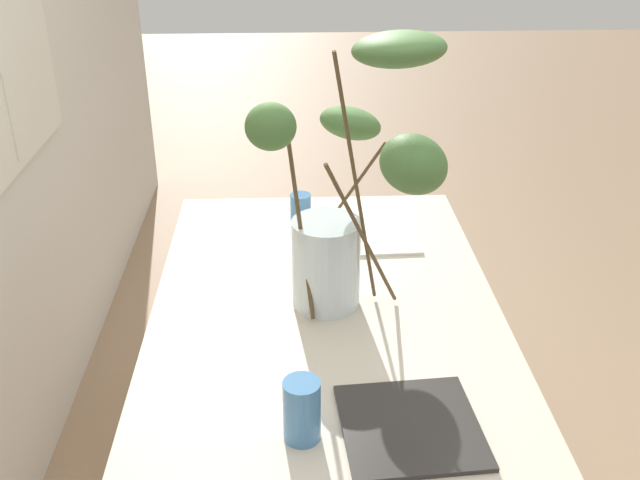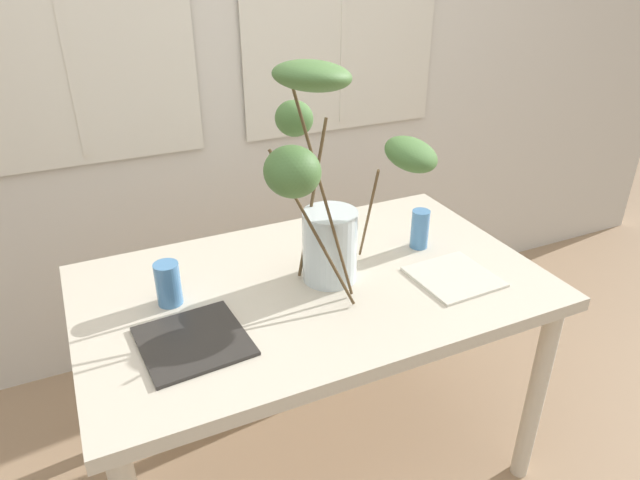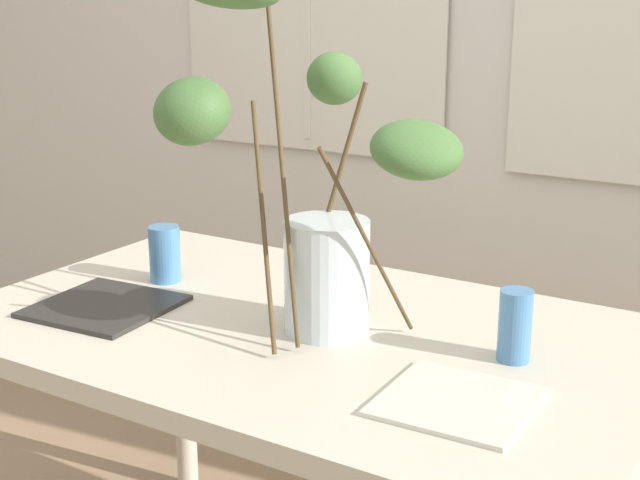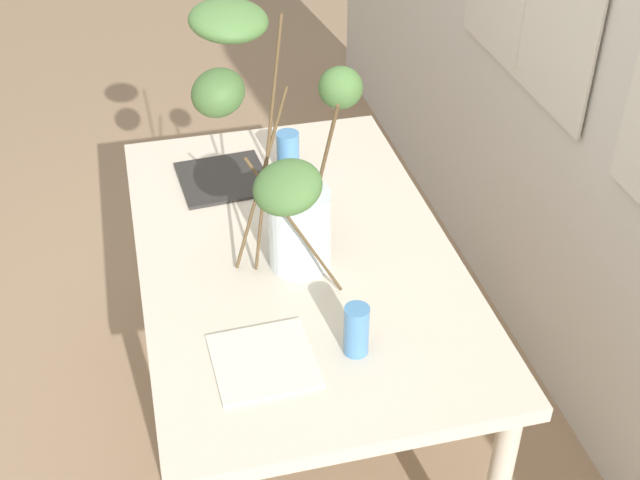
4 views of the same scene
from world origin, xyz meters
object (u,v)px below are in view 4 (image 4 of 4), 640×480
dining_table (296,274)px  plate_square_left (223,179)px  plate_square_right (264,361)px  vase_with_branches (280,165)px  drinking_glass_blue_right (356,330)px  drinking_glass_blue_left (288,152)px

dining_table → plate_square_left: size_ratio=5.28×
plate_square_left → plate_square_right: bearing=-1.8°
plate_square_left → plate_square_right: 0.81m
vase_with_branches → plate_square_right: (0.37, -0.12, -0.30)m
plate_square_right → drinking_glass_blue_right: bearing=85.9°
drinking_glass_blue_left → drinking_glass_blue_right: 0.84m
dining_table → drinking_glass_blue_right: bearing=7.3°
dining_table → plate_square_left: bearing=-160.9°
vase_with_branches → drinking_glass_blue_right: 0.46m
drinking_glass_blue_right → plate_square_right: size_ratio=0.57×
vase_with_branches → plate_square_right: size_ratio=2.98×
vase_with_branches → plate_square_left: bearing=-167.5°
plate_square_right → plate_square_left: bearing=178.2°
drinking_glass_blue_left → plate_square_left: (0.01, -0.21, -0.06)m
vase_with_branches → drinking_glass_blue_right: bearing=14.0°
drinking_glass_blue_left → vase_with_branches: bearing=-13.9°
plate_square_left → drinking_glass_blue_left: bearing=93.8°
vase_with_branches → drinking_glass_blue_right: (0.38, 0.10, -0.23)m
plate_square_left → dining_table: bearing=19.1°
drinking_glass_blue_right → plate_square_right: bearing=-94.1°
drinking_glass_blue_left → plate_square_right: size_ratio=0.55×
dining_table → drinking_glass_blue_right: drinking_glass_blue_right is taller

